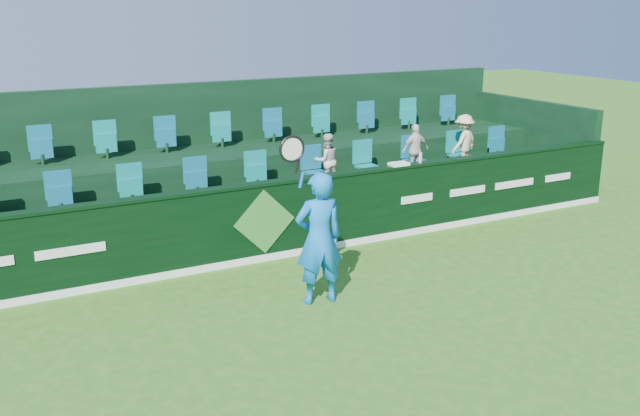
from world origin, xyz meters
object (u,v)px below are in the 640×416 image
tennis_player (319,238)px  spectator_middle (415,150)px  spectator_left (327,160)px  towel (399,164)px  spectator_right (464,142)px  drinks_bottle (420,158)px

tennis_player → spectator_middle: 5.04m
tennis_player → spectator_left: (1.85, 3.15, 0.33)m
spectator_left → towel: 1.43m
spectator_left → spectator_middle: size_ratio=0.98×
spectator_right → spectator_left: bearing=-18.9°
spectator_middle → towel: (-1.17, -1.12, 0.05)m
drinks_bottle → tennis_player: bearing=-147.8°
tennis_player → drinks_bottle: bearing=32.2°
towel → drinks_bottle: (0.48, 0.00, 0.07)m
towel → tennis_player: bearing=-143.5°
spectator_right → drinks_bottle: 2.24m
spectator_left → towel: size_ratio=2.95×
tennis_player → spectator_middle: size_ratio=2.41×
towel → drinks_bottle: drinks_bottle is taller
tennis_player → spectator_left: size_ratio=2.47×
spectator_left → drinks_bottle: 1.77m
tennis_player → spectator_right: bearing=31.4°
spectator_right → towel: bearing=6.0°
towel → drinks_bottle: 0.48m
spectator_left → towel: (0.89, -1.12, 0.06)m
spectator_middle → towel: bearing=43.1°
tennis_player → drinks_bottle: (3.22, 2.03, 0.46)m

